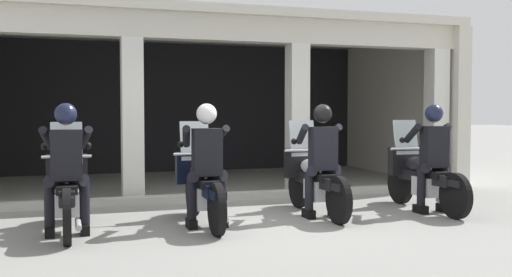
% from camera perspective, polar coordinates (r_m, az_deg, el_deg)
% --- Properties ---
extents(ground_plane, '(80.00, 80.00, 0.00)m').
position_cam_1_polar(ground_plane, '(10.94, -4.45, -5.11)').
color(ground_plane, gray).
extents(station_building, '(9.98, 5.01, 3.30)m').
position_cam_1_polar(station_building, '(12.65, -6.56, 5.50)').
color(station_building, black).
rests_on(station_building, ground).
extents(kerb_strip, '(9.48, 0.24, 0.12)m').
position_cam_1_polar(kerb_strip, '(9.77, -2.96, -5.70)').
color(kerb_strip, '#B7B5AD').
rests_on(kerb_strip, ground).
extents(motorcycle_far_left, '(0.62, 2.04, 1.35)m').
position_cam_1_polar(motorcycle_far_left, '(7.60, -18.04, -4.91)').
color(motorcycle_far_left, black).
rests_on(motorcycle_far_left, ground).
extents(police_officer_far_left, '(0.63, 0.61, 1.58)m').
position_cam_1_polar(police_officer_far_left, '(7.27, -18.11, -1.78)').
color(police_officer_far_left, black).
rests_on(police_officer_far_left, ground).
extents(motorcycle_center_left, '(0.62, 2.04, 1.35)m').
position_cam_1_polar(motorcycle_center_left, '(7.74, -5.33, -4.64)').
color(motorcycle_center_left, black).
rests_on(motorcycle_center_left, ground).
extents(police_officer_center_left, '(0.63, 0.61, 1.58)m').
position_cam_1_polar(police_officer_center_left, '(7.42, -4.88, -1.56)').
color(police_officer_center_left, black).
rests_on(police_officer_center_left, ground).
extents(motorcycle_center_right, '(0.62, 2.04, 1.35)m').
position_cam_1_polar(motorcycle_center_right, '(8.46, 5.69, -4.02)').
color(motorcycle_center_right, black).
rests_on(motorcycle_center_right, ground).
extents(police_officer_center_right, '(0.63, 0.61, 1.58)m').
position_cam_1_polar(police_officer_center_right, '(8.16, 6.50, -1.18)').
color(police_officer_center_right, black).
rests_on(police_officer_center_right, ground).
extents(motorcycle_far_right, '(0.62, 2.04, 1.35)m').
position_cam_1_polar(motorcycle_far_right, '(9.13, 15.92, -3.61)').
color(motorcycle_far_right, black).
rests_on(motorcycle_far_right, ground).
extents(police_officer_far_right, '(0.63, 0.61, 1.58)m').
position_cam_1_polar(police_officer_far_right, '(8.86, 16.97, -0.97)').
color(police_officer_far_right, black).
rests_on(police_officer_far_right, ground).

